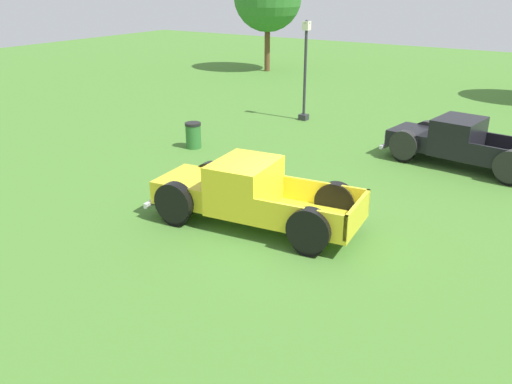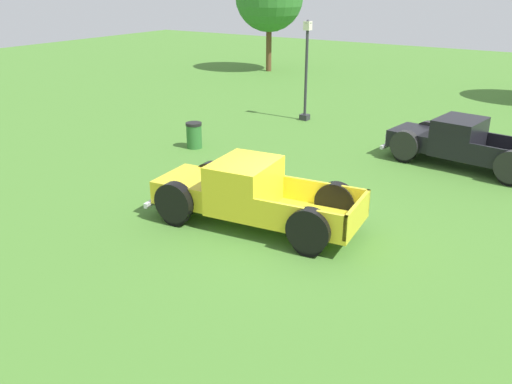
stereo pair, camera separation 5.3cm
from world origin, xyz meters
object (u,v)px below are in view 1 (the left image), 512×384
pickup_truck_behind_left (455,142)px  lamp_post_near (305,69)px  pickup_truck_foreground (242,194)px  trash_can (193,135)px

pickup_truck_behind_left → lamp_post_near: bearing=159.6°
pickup_truck_foreground → lamp_post_near: (-3.82, 10.39, 1.44)m
pickup_truck_behind_left → lamp_post_near: 7.73m
pickup_truck_foreground → trash_can: size_ratio=5.88×
pickup_truck_behind_left → trash_can: pickup_truck_behind_left is taller
pickup_truck_behind_left → trash_can: 9.13m
lamp_post_near → pickup_truck_behind_left: bearing=-20.4°
trash_can → lamp_post_near: bearing=76.9°
pickup_truck_foreground → trash_can: (-5.21, 4.44, -0.31)m
pickup_truck_behind_left → lamp_post_near: lamp_post_near is taller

